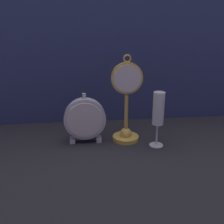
% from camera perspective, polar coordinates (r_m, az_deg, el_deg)
% --- Properties ---
extents(ground_plane, '(4.00, 4.00, 0.00)m').
position_cam_1_polar(ground_plane, '(0.91, 0.58, -9.04)').
color(ground_plane, '#232328').
extents(fabric_backdrop_drape, '(1.70, 0.01, 0.79)m').
position_cam_1_polar(fabric_backdrop_drape, '(1.13, -1.49, 17.35)').
color(fabric_backdrop_drape, navy).
rests_on(fabric_backdrop_drape, ground_plane).
extents(pocket_watch_on_stand, '(0.12, 0.10, 0.33)m').
position_cam_1_polar(pocket_watch_on_stand, '(0.96, 3.29, 1.01)').
color(pocket_watch_on_stand, gold).
rests_on(pocket_watch_on_stand, ground_plane).
extents(mantel_clock_silver, '(0.16, 0.04, 0.20)m').
position_cam_1_polar(mantel_clock_silver, '(0.95, -6.19, -1.63)').
color(mantel_clock_silver, silver).
rests_on(mantel_clock_silver, ground_plane).
extents(champagne_flute, '(0.05, 0.05, 0.21)m').
position_cam_1_polar(champagne_flute, '(0.92, 10.52, -0.07)').
color(champagne_flute, silver).
rests_on(champagne_flute, ground_plane).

